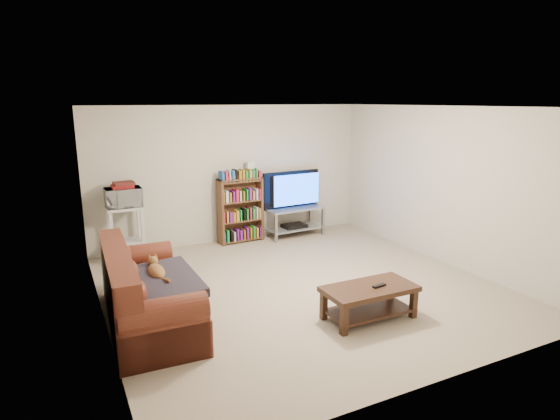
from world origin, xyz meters
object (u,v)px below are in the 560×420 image
coffee_table (369,296)px  tv_stand (294,217)px  bookshelf (240,209)px  sofa (142,298)px

coffee_table → tv_stand: size_ratio=0.98×
coffee_table → bookshelf: size_ratio=0.94×
coffee_table → tv_stand: 3.50m
sofa → bookshelf: 3.29m
coffee_table → bookshelf: (-0.20, 3.49, 0.32)m
bookshelf → tv_stand: bearing=-8.5°
sofa → coffee_table: sofa is taller
sofa → coffee_table: 2.58m
sofa → tv_stand: size_ratio=1.89×
coffee_table → tv_stand: tv_stand is taller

